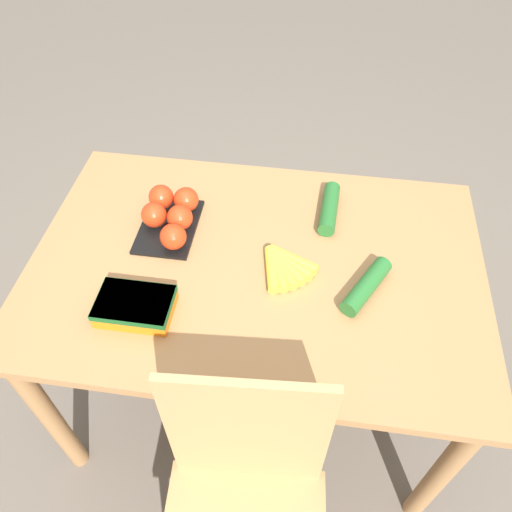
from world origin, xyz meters
name	(u,v)px	position (x,y,z in m)	size (l,w,h in m)	color
ground_plane	(256,386)	(0.00, 0.00, 0.00)	(12.00, 12.00, 0.00)	#665B51
dining_table	(256,285)	(0.00, 0.00, 0.67)	(1.33, 0.89, 0.78)	#9E7044
banana_bunch	(283,265)	(-0.08, 0.01, 0.80)	(0.16, 0.17, 0.03)	brown
tomato_pack	(171,215)	(0.28, -0.12, 0.82)	(0.17, 0.25, 0.09)	black
carrot_bag	(135,305)	(0.29, 0.22, 0.81)	(0.20, 0.13, 0.05)	orange
cucumber_near	(366,286)	(-0.32, 0.06, 0.81)	(0.14, 0.20, 0.05)	#236028
cucumber_far	(329,208)	(-0.20, -0.24, 0.81)	(0.06, 0.21, 0.05)	#236028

